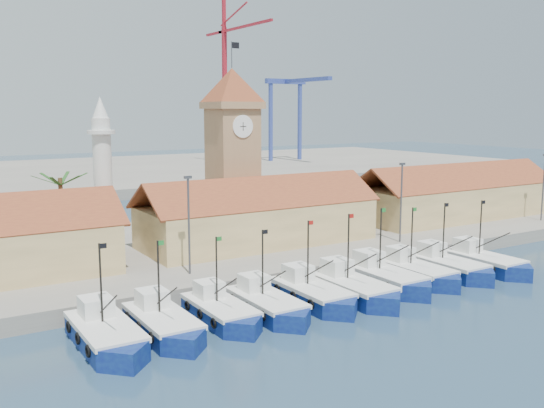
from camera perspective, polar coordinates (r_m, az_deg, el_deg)
ground at (r=53.29m, az=9.83°, el=-9.15°), size 400.00×400.00×0.00m
quay at (r=72.14m, az=-2.90°, el=-3.67°), size 140.00×32.00×1.50m
terminal at (r=152.36m, az=-18.73°, el=2.57°), size 240.00×80.00×2.00m
boat_0 at (r=44.40m, az=-15.27°, el=-11.98°), size 3.70×10.12×7.66m
boat_1 at (r=45.77m, az=-10.10°, el=-11.21°), size 3.54×9.70×7.34m
boat_2 at (r=47.92m, az=-4.72°, el=-10.21°), size 3.39×9.28×7.02m
boat_3 at (r=49.30m, az=-0.35°, el=-9.60°), size 3.50×9.59×7.26m
boat_4 at (r=52.01m, az=3.96°, el=-8.60°), size 3.62×9.92×7.51m
boat_5 at (r=53.82m, az=7.76°, el=-8.02°), size 3.78×10.36×7.84m
boat_6 at (r=57.47m, az=10.71°, el=-7.01°), size 3.77×10.32×7.81m
boat_7 at (r=60.32m, az=13.51°, el=-6.37°), size 3.62×9.90×7.49m
boat_8 at (r=63.20m, az=16.35°, el=-5.78°), size 3.67×10.06×7.61m
boat_9 at (r=66.11m, az=19.49°, el=-5.30°), size 3.68×10.08×7.63m
hall_center at (r=68.09m, az=-1.29°, el=-1.63°), size 27.04×10.13×7.61m
hall_right at (r=88.49m, az=16.87°, el=0.41°), size 31.20×10.13×7.61m
clock_tower at (r=72.33m, az=-3.73°, el=5.33°), size 5.80×5.80×22.70m
minaret at (r=68.73m, az=-15.64°, el=2.98°), size 3.00×3.00×16.30m
palm_tree at (r=66.02m, az=-19.19°, el=-0.46°), size 5.60×5.03×8.39m
lamp_posts at (r=61.28m, az=2.90°, el=-0.45°), size 80.70×0.25×9.03m
crane_red_right at (r=159.64m, az=-4.23°, el=12.11°), size 1.00×33.35×42.42m
gantry at (r=173.38m, az=1.89°, el=10.03°), size 13.00×22.00×23.20m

